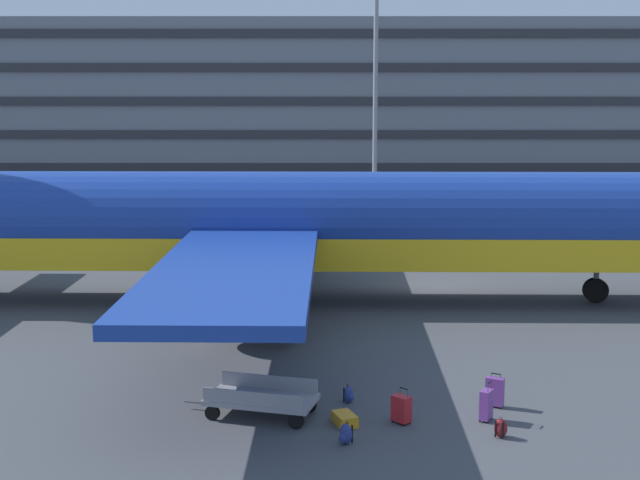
% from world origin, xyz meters
% --- Properties ---
extents(ground_plane, '(600.00, 600.00, 0.00)m').
position_xyz_m(ground_plane, '(0.00, 0.00, 0.00)').
color(ground_plane, '#424449').
extents(terminal_structure, '(136.32, 16.20, 13.97)m').
position_xyz_m(terminal_structure, '(0.00, 49.34, 6.99)').
color(terminal_structure, slate).
rests_on(terminal_structure, ground_plane).
extents(airliner, '(36.13, 29.07, 10.24)m').
position_xyz_m(airliner, '(-6.31, -1.75, 2.87)').
color(airliner, navy).
rests_on(airliner, ground_plane).
extents(suitcase_upright, '(0.38, 0.44, 0.98)m').
position_xyz_m(suitcase_upright, '(-0.71, -13.93, 0.40)').
color(suitcase_upright, '#72388C').
rests_on(suitcase_upright, ground_plane).
extents(suitcase_large, '(0.50, 0.50, 0.84)m').
position_xyz_m(suitcase_large, '(-2.74, -14.07, 0.36)').
color(suitcase_large, '#B21E23').
rests_on(suitcase_large, ground_plane).
extents(suitcase_black, '(0.64, 0.79, 0.27)m').
position_xyz_m(suitcase_black, '(-4.07, -14.17, 0.13)').
color(suitcase_black, orange).
rests_on(suitcase_black, ground_plane).
extents(suitcase_purple, '(0.48, 0.38, 0.85)m').
position_xyz_m(suitcase_purple, '(-0.33, -13.00, 0.40)').
color(suitcase_purple, '#72388C').
rests_on(suitcase_purple, ground_plane).
extents(backpack_scuffed, '(0.33, 0.36, 0.49)m').
position_xyz_m(backpack_scuffed, '(-3.93, -12.71, 0.21)').
color(backpack_scuffed, navy).
rests_on(backpack_scuffed, ground_plane).
extents(backpack_orange, '(0.38, 0.37, 0.49)m').
position_xyz_m(backpack_orange, '(-0.57, -14.94, 0.21)').
color(backpack_orange, maroon).
rests_on(backpack_orange, ground_plane).
extents(backpack_silver, '(0.38, 0.39, 0.53)m').
position_xyz_m(backpack_silver, '(-4.08, -15.36, 0.23)').
color(backpack_silver, navy).
rests_on(backpack_silver, ground_plane).
extents(baggage_cart, '(3.36, 1.93, 0.82)m').
position_xyz_m(baggage_cart, '(-6.06, -13.62, 0.43)').
color(baggage_cart, gray).
rests_on(baggage_cart, ground_plane).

